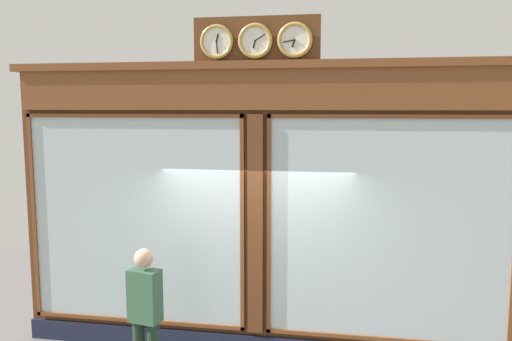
% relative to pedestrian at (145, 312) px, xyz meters
% --- Properties ---
extents(shop_facade, '(6.66, 0.42, 4.42)m').
position_rel_pedestrian_xyz_m(shop_facade, '(-1.14, -1.13, 1.03)').
color(shop_facade, '#5B3319').
rests_on(shop_facade, ground_plane).
extents(pedestrian, '(0.40, 0.29, 1.69)m').
position_rel_pedestrian_xyz_m(pedestrian, '(0.00, 0.00, 0.00)').
color(pedestrian, '#1C2F21').
rests_on(pedestrian, ground_plane).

